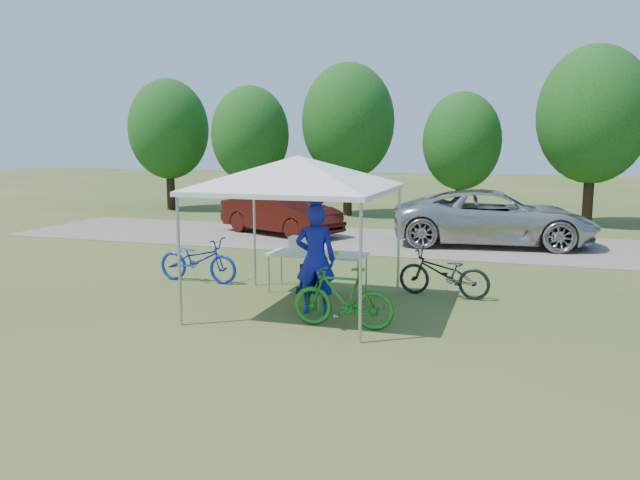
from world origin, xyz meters
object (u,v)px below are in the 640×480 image
object	(u,v)px
folding_chair	(310,284)
bike_green	(343,297)
cooler	(301,244)
folding_table	(318,255)
bike_dark	(444,273)
minivan	(494,217)
sedan	(281,212)
cyclist	(316,259)
bike_blue	(198,260)

from	to	relation	value
folding_chair	bike_green	xyz separation A→B (m)	(0.83, -0.80, 0.02)
cooler	folding_table	bearing A→B (deg)	-0.00
cooler	bike_dark	distance (m)	2.85
folding_table	bike_green	xyz separation A→B (m)	(1.13, -2.17, -0.25)
folding_chair	folding_table	bearing A→B (deg)	84.81
folding_table	minivan	xyz separation A→B (m)	(3.07, 6.97, 0.06)
cooler	minivan	distance (m)	7.77
cooler	sedan	distance (m)	7.75
bike_green	sedan	distance (m)	10.35
cyclist	bike_blue	xyz separation A→B (m)	(-3.15, 1.58, -0.48)
bike_green	bike_dark	xyz separation A→B (m)	(1.30, 2.55, -0.04)
bike_blue	cyclist	bearing A→B (deg)	-114.69
folding_table	bike_dark	world-z (taller)	bike_dark
bike_dark	folding_table	bearing A→B (deg)	-73.82
cooler	bike_blue	world-z (taller)	cooler
folding_chair	sedan	xyz separation A→B (m)	(-3.84, 8.44, 0.25)
cyclist	bike_dark	size ratio (longest dim) A/B	1.08
cooler	bike_dark	world-z (taller)	cooler
folding_chair	cooler	distance (m)	1.59
cooler	bike_blue	size ratio (longest dim) A/B	0.24
bike_blue	cooler	bearing A→B (deg)	-90.47
folding_table	folding_chair	world-z (taller)	folding_chair
cooler	bike_green	bearing A→B (deg)	-55.66
bike_green	folding_chair	bearing A→B (deg)	-133.92
folding_chair	bike_blue	size ratio (longest dim) A/B	0.45
folding_table	folding_chair	xyz separation A→B (m)	(0.30, -1.37, -0.26)
folding_chair	bike_green	distance (m)	1.15
minivan	bike_blue	bearing A→B (deg)	133.82
cooler	sedan	xyz separation A→B (m)	(-3.19, 7.06, -0.22)
folding_table	cooler	size ratio (longest dim) A/B	4.44
cooler	cyclist	xyz separation A→B (m)	(0.80, -1.48, 0.01)
folding_chair	cooler	xyz separation A→B (m)	(-0.65, 1.37, 0.47)
cooler	bike_blue	bearing A→B (deg)	177.53
folding_table	bike_blue	bearing A→B (deg)	177.85
bike_blue	minivan	world-z (taller)	minivan
folding_table	sedan	xyz separation A→B (m)	(-3.54, 7.06, -0.02)
cooler	bike_green	size ratio (longest dim) A/B	0.26
minivan	bike_green	bearing A→B (deg)	161.90
cyclist	folding_chair	bearing A→B (deg)	-48.76
cyclist	bike_blue	bearing A→B (deg)	-37.65
bike_blue	minivan	xyz separation A→B (m)	(5.78, 6.87, 0.33)
folding_chair	cyclist	bearing A→B (deg)	-55.24
cooler	bike_dark	size ratio (longest dim) A/B	0.24
bike_dark	minivan	world-z (taller)	minivan
folding_table	cyclist	bearing A→B (deg)	-73.41
bike_blue	bike_dark	bearing A→B (deg)	-84.90
folding_chair	cyclist	xyz separation A→B (m)	(0.14, -0.11, 0.48)
bike_blue	minivan	size ratio (longest dim) A/B	0.32
bike_green	minivan	size ratio (longest dim) A/B	0.29
bike_green	minivan	distance (m)	9.35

